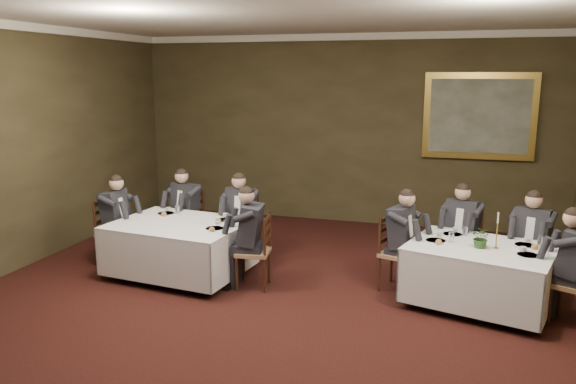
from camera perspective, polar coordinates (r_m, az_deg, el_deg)
The scene contains 26 objects.
ground at distance 6.38m, azimuth -3.34°, elevation -14.05°, with size 10.00×10.00×0.00m, color black.
back_wall at distance 10.62m, azimuth 5.84°, elevation 6.25°, with size 8.00×0.10×3.50m, color #312A18.
crown_molding at distance 5.77m, azimuth -3.77°, elevation 18.35°, with size 8.00×10.00×0.12m.
table_main at distance 7.24m, azimuth 18.85°, elevation -7.61°, with size 1.92×1.65×0.67m.
table_second at distance 8.03m, azimuth -10.89°, elevation -5.24°, with size 1.96×1.58×0.67m.
chair_main_backleft at distance 8.17m, azimuth 17.15°, elevation -6.50°, with size 0.56×0.55×1.00m.
diner_main_backleft at distance 8.09m, azimuth 17.22°, elevation -4.98°, with size 0.55×0.59×1.35m.
chair_main_backright at distance 8.01m, azimuth 23.28°, elevation -7.33°, with size 0.56×0.55×1.00m.
diner_main_backright at distance 7.93m, azimuth 23.40°, elevation -5.79°, with size 0.54×0.59×1.35m.
chair_main_endleft at distance 7.57m, azimuth 11.04°, elevation -7.64°, with size 0.53×0.55×1.00m.
diner_main_endleft at distance 7.49m, azimuth 11.19°, elevation -6.01°, with size 0.58×0.53×1.35m.
chair_main_endright at distance 7.16m, azimuth 26.97°, elevation -9.94°, with size 0.56×0.57×1.00m.
diner_main_endright at distance 7.08m, azimuth 27.06°, elevation -8.20°, with size 0.60×0.56×1.35m.
chair_sec_backleft at distance 9.08m, azimuth -10.13°, elevation -4.28°, with size 0.54×0.52×1.00m.
diner_sec_backleft at distance 9.01m, azimuth -10.23°, elevation -2.90°, with size 0.52×0.57×1.35m.
chair_sec_backright at distance 8.60m, azimuth -4.65°, elevation -5.05°, with size 0.47×0.45×1.00m.
diner_sec_backright at distance 8.53m, azimuth -4.71°, elevation -3.60°, with size 0.44×0.50×1.35m.
chair_sec_endright at distance 7.53m, azimuth -3.45°, elevation -7.55°, with size 0.48×0.49×1.00m.
diner_sec_endright at distance 7.46m, azimuth -3.56°, elevation -5.89°, with size 0.53×0.46×1.35m.
chair_sec_endleft at distance 8.75m, azimuth -17.17°, elevation -5.26°, with size 0.42×0.44×1.00m.
diner_sec_endleft at distance 8.68m, azimuth -17.20°, elevation -3.83°, with size 0.48×0.42×1.35m.
centerpiece at distance 7.04m, azimuth 19.07°, elevation -4.30°, with size 0.25×0.22×0.28m, color #2D5926.
candlestick at distance 7.07m, azimuth 20.44°, elevation -4.09°, with size 0.07×0.07×0.45m.
place_setting_table_main at distance 7.58m, azimuth 16.78°, elevation -3.85°, with size 0.33×0.32×0.14m.
place_setting_table_second at distance 8.51m, azimuth -11.90°, elevation -1.89°, with size 0.33×0.31×0.14m.
painting at distance 10.35m, azimuth 18.84°, elevation 7.30°, with size 1.88×0.09×1.49m.
Camera 1 is at (1.99, -5.38, 2.80)m, focal length 35.00 mm.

